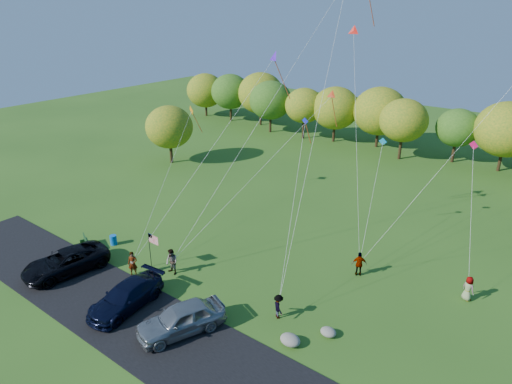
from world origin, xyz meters
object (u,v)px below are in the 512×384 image
minivan_silver (181,319)px  flyer_d (359,264)px  flyer_a (133,264)px  minivan_navy (126,297)px  flyer_b (172,262)px  trash_barrel (113,240)px  flyer_c (278,307)px  park_bench (87,241)px  flyer_e (468,288)px  minivan_dark (66,262)px

minivan_silver → flyer_d: minivan_silver is taller
flyer_a → minivan_navy: bearing=-82.6°
flyer_b → trash_barrel: (-6.94, 0.08, -0.57)m
flyer_c → flyer_d: bearing=-67.0°
minivan_navy → flyer_c: 9.67m
minivan_silver → park_bench: bearing=-168.9°
minivan_silver → park_bench: 13.59m
flyer_a → flyer_e: (19.72, 11.36, -0.06)m
flyer_d → trash_barrel: flyer_d is taller
flyer_d → trash_barrel: bearing=-7.0°
flyer_e → trash_barrel: (-24.57, -9.48, -0.45)m
flyer_a → trash_barrel: 5.22m
flyer_a → flyer_d: 16.09m
flyer_b → flyer_d: (10.72, 7.94, -0.06)m
flyer_d → trash_barrel: size_ratio=2.27×
trash_barrel → minivan_navy: bearing=-31.3°
minivan_navy → flyer_d: bearing=45.4°
minivan_dark → minivan_silver: size_ratio=1.13×
minivan_navy → flyer_d: 16.03m
flyer_a → flyer_b: 2.76m
minivan_navy → flyer_b: (-0.65, 4.52, 0.12)m
flyer_e → park_bench: 28.12m
minivan_navy → flyer_b: size_ratio=2.79×
minivan_dark → flyer_d: (16.86, 12.46, 0.02)m
flyer_b → flyer_c: bearing=8.9°
minivan_silver → flyer_a: bearing=-175.3°
minivan_dark → flyer_d: 20.97m
flyer_a → flyer_c: (10.96, 2.35, -0.11)m
minivan_silver → park_bench: minivan_silver is taller
flyer_b → park_bench: 8.37m
minivan_navy → flyer_a: size_ratio=2.97×
flyer_d → flyer_e: size_ratio=1.07×
flyer_c → minivan_navy: bearing=68.8°
minivan_silver → trash_barrel: bearing=-176.9°
minivan_dark → flyer_a: (4.05, 2.73, 0.03)m
flyer_e → flyer_b: bearing=56.4°
flyer_d → minivan_silver: bearing=34.0°
minivan_silver → flyer_a: 7.55m
minivan_navy → flyer_c: (8.22, 5.08, -0.04)m
minivan_silver → flyer_b: flyer_b is taller
minivan_silver → flyer_b: (-5.12, 4.03, 0.01)m
flyer_d → park_bench: (-18.94, -9.43, -0.39)m
minivan_navy → park_bench: 9.38m
minivan_dark → park_bench: size_ratio=3.47×
minivan_silver → flyer_e: (12.51, 13.60, -0.10)m
flyer_a → trash_barrel: flyer_a is taller
flyer_a → flyer_e: flyer_a is taller
minivan_silver → flyer_e: bearing=69.3°
flyer_c → flyer_b: bearing=40.7°
flyer_c → flyer_d: 7.62m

